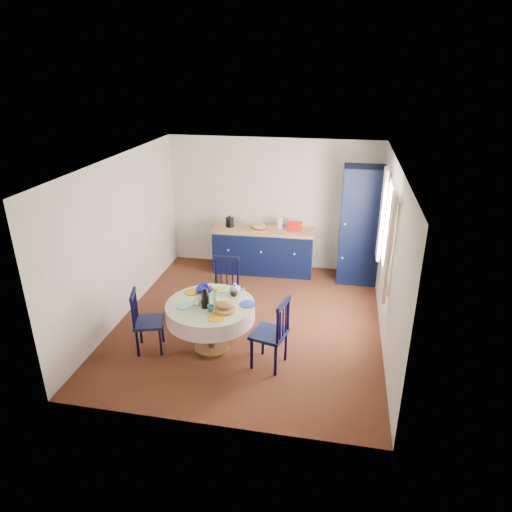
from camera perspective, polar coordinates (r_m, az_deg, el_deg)
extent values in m
plane|color=black|center=(7.22, -0.84, -8.19)|extent=(4.50, 4.50, 0.00)
plane|color=white|center=(6.30, -0.97, 11.65)|extent=(4.50, 4.50, 0.00)
cube|color=beige|center=(8.75, 2.10, 6.47)|extent=(4.00, 0.02, 2.50)
cube|color=beige|center=(7.31, -16.45, 2.11)|extent=(0.02, 4.50, 2.50)
cube|color=beige|center=(6.58, 16.42, -0.22)|extent=(0.02, 4.50, 2.50)
plane|color=white|center=(6.77, 16.43, 2.71)|extent=(0.00, 1.20, 1.20)
cube|color=white|center=(6.09, 16.26, 0.96)|extent=(0.05, 0.34, 1.45)
cube|color=white|center=(7.41, 15.48, 4.96)|extent=(0.05, 0.34, 1.45)
cube|color=black|center=(8.73, 0.91, 0.58)|extent=(1.89, 0.62, 0.82)
cube|color=tan|center=(8.57, 0.93, 3.25)|extent=(1.95, 0.67, 0.04)
cube|color=#A61111|center=(8.54, 4.87, 3.80)|extent=(0.26, 0.15, 0.16)
cube|color=tan|center=(8.50, 0.22, 3.28)|extent=(0.35, 0.25, 0.02)
ellipsoid|color=#A88841|center=(8.47, 0.22, 3.77)|extent=(0.31, 0.20, 0.13)
cylinder|color=silver|center=(8.61, 2.96, 4.24)|extent=(0.12, 0.12, 0.22)
cube|color=black|center=(8.35, 13.00, 3.70)|extent=(0.75, 0.54, 2.13)
cylinder|color=white|center=(8.05, 11.03, 3.95)|extent=(0.04, 0.02, 0.04)
cylinder|color=white|center=(8.27, 10.70, -0.23)|extent=(0.04, 0.02, 0.04)
cylinder|color=#4F2C16|center=(6.61, -5.50, -11.33)|extent=(0.50, 0.50, 0.05)
cylinder|color=#4F2C16|center=(6.43, -5.61, -8.86)|extent=(0.11, 0.11, 0.66)
cylinder|color=#4F2C16|center=(6.25, -5.73, -6.18)|extent=(1.15, 1.15, 0.03)
cylinder|color=white|center=(6.30, -5.70, -6.93)|extent=(1.21, 1.21, 0.22)
cylinder|color=beige|center=(6.24, -5.74, -6.01)|extent=(1.21, 1.21, 0.01)
cylinder|color=#94C4C2|center=(6.23, -8.96, -6.12)|extent=(0.22, 0.22, 0.01)
cylinder|color=#CA870E|center=(5.90, -5.01, -7.70)|extent=(0.22, 0.22, 0.01)
cylinder|color=navy|center=(6.19, -1.08, -6.05)|extent=(0.22, 0.22, 0.01)
cylinder|color=#83AD6A|center=(6.60, -4.31, -4.13)|extent=(0.22, 0.22, 0.01)
cylinder|color=#CA870E|center=(6.56, -8.00, -4.50)|extent=(0.22, 0.22, 0.01)
cylinder|color=olive|center=(6.03, -3.91, -6.70)|extent=(0.28, 0.28, 0.05)
ellipsoid|color=#A88841|center=(5.99, -3.93, -6.03)|extent=(0.26, 0.16, 0.11)
cube|color=silver|center=(6.31, -6.70, -5.46)|extent=(0.10, 0.07, 0.04)
cylinder|color=black|center=(6.50, -11.86, -10.48)|extent=(0.03, 0.03, 0.41)
cylinder|color=black|center=(6.78, -11.62, -8.96)|extent=(0.03, 0.03, 0.41)
cylinder|color=black|center=(6.54, -14.59, -10.52)|extent=(0.03, 0.03, 0.41)
cylinder|color=black|center=(6.82, -14.22, -9.01)|extent=(0.03, 0.03, 0.41)
cube|color=black|center=(6.54, -13.25, -8.06)|extent=(0.49, 0.50, 0.04)
cylinder|color=black|center=(6.31, -15.18, -7.05)|extent=(0.03, 0.03, 0.46)
cylinder|color=black|center=(6.59, -14.78, -5.63)|extent=(0.03, 0.03, 0.46)
cube|color=black|center=(6.35, -15.17, -4.65)|extent=(0.14, 0.36, 0.06)
cylinder|color=black|center=(6.39, -15.06, -6.85)|extent=(0.02, 0.02, 0.39)
cylinder|color=black|center=(6.46, -14.95, -6.47)|extent=(0.02, 0.02, 0.39)
cylinder|color=black|center=(6.54, -14.85, -6.10)|extent=(0.02, 0.02, 0.39)
cylinder|color=black|center=(7.11, -5.64, -6.72)|extent=(0.04, 0.04, 0.45)
cylinder|color=black|center=(7.04, -2.81, -6.98)|extent=(0.04, 0.04, 0.45)
cylinder|color=black|center=(7.40, -4.98, -5.45)|extent=(0.04, 0.04, 0.45)
cylinder|color=black|center=(7.32, -2.25, -5.69)|extent=(0.04, 0.04, 0.45)
cube|color=black|center=(7.10, -3.98, -4.46)|extent=(0.45, 0.43, 0.04)
cylinder|color=black|center=(7.19, -5.07, -1.88)|extent=(0.04, 0.04, 0.50)
cylinder|color=black|center=(7.12, -2.28, -2.09)|extent=(0.04, 0.04, 0.50)
cube|color=black|center=(7.06, -3.73, -0.28)|extent=(0.40, 0.05, 0.06)
cylinder|color=black|center=(7.18, -4.41, -2.08)|extent=(0.02, 0.02, 0.42)
cylinder|color=black|center=(7.16, -3.68, -2.13)|extent=(0.02, 0.02, 0.42)
cylinder|color=black|center=(7.14, -2.94, -2.19)|extent=(0.02, 0.02, 0.42)
cylinder|color=black|center=(6.38, 0.85, -10.43)|extent=(0.04, 0.04, 0.46)
cylinder|color=black|center=(6.11, -0.55, -12.12)|extent=(0.04, 0.04, 0.46)
cylinder|color=black|center=(6.27, 3.73, -11.13)|extent=(0.04, 0.04, 0.46)
cylinder|color=black|center=(6.00, 2.45, -12.89)|extent=(0.04, 0.04, 0.46)
cube|color=black|center=(6.05, 1.65, -9.69)|extent=(0.52, 0.53, 0.04)
cylinder|color=black|center=(6.00, 4.04, -7.20)|extent=(0.04, 0.04, 0.51)
cylinder|color=black|center=(5.71, 2.73, -8.86)|extent=(0.04, 0.04, 0.51)
cube|color=black|center=(5.74, 3.46, -6.02)|extent=(0.14, 0.40, 0.06)
cylinder|color=black|center=(5.94, 3.74, -7.75)|extent=(0.02, 0.02, 0.42)
cylinder|color=black|center=(5.86, 3.40, -8.19)|extent=(0.02, 0.02, 0.42)
cylinder|color=black|center=(5.79, 3.05, -8.64)|extent=(0.02, 0.02, 0.42)
imported|color=silver|center=(6.21, -7.31, -5.69)|extent=(0.12, 0.12, 0.10)
imported|color=#287072|center=(6.04, -5.70, -6.53)|extent=(0.09, 0.09, 0.08)
imported|color=black|center=(6.38, -2.76, -4.70)|extent=(0.11, 0.11, 0.09)
imported|color=silver|center=(6.58, -5.66, -3.92)|extent=(0.09, 0.09, 0.09)
imported|color=#05097E|center=(6.54, -6.37, -4.22)|extent=(0.25, 0.25, 0.06)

